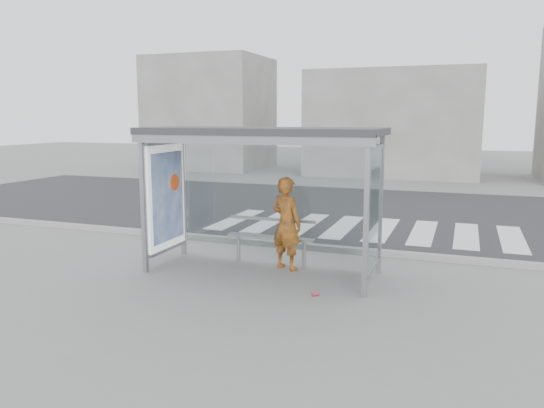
# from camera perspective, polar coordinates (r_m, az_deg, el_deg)

# --- Properties ---
(ground) EXTENTS (80.00, 80.00, 0.00)m
(ground) POSITION_cam_1_polar(r_m,az_deg,el_deg) (9.74, -1.12, -7.37)
(ground) COLOR slate
(ground) RESTS_ON ground
(road) EXTENTS (30.00, 10.00, 0.01)m
(road) POSITION_cam_1_polar(r_m,az_deg,el_deg) (16.30, 7.82, -0.63)
(road) COLOR #232325
(road) RESTS_ON ground
(curb) EXTENTS (30.00, 0.18, 0.12)m
(curb) POSITION_cam_1_polar(r_m,az_deg,el_deg) (11.50, 2.41, -4.46)
(curb) COLOR gray
(curb) RESTS_ON ground
(crosswalk) EXTENTS (7.55, 3.00, 0.00)m
(crosswalk) POSITION_cam_1_polar(r_m,az_deg,el_deg) (13.70, 9.67, -2.59)
(crosswalk) COLOR silver
(crosswalk) RESTS_ON ground
(bus_shelter) EXTENTS (4.25, 1.65, 2.62)m
(bus_shelter) POSITION_cam_1_polar(r_m,az_deg,el_deg) (9.56, -3.10, 4.42)
(bus_shelter) COLOR gray
(bus_shelter) RESTS_ON ground
(building_left) EXTENTS (6.00, 5.00, 6.00)m
(building_left) POSITION_cam_1_polar(r_m,az_deg,el_deg) (29.86, -6.61, 9.65)
(building_left) COLOR slate
(building_left) RESTS_ON ground
(building_center) EXTENTS (8.00, 5.00, 5.00)m
(building_center) POSITION_cam_1_polar(r_m,az_deg,el_deg) (26.91, 13.03, 8.46)
(building_center) COLOR slate
(building_center) RESTS_ON ground
(person) EXTENTS (0.74, 0.61, 1.73)m
(person) POSITION_cam_1_polar(r_m,az_deg,el_deg) (9.76, 1.57, -2.11)
(person) COLOR red
(person) RESTS_ON ground
(bench) EXTENTS (1.73, 0.22, 0.89)m
(bench) POSITION_cam_1_polar(r_m,az_deg,el_deg) (10.15, -0.13, -3.59)
(bench) COLOR slate
(bench) RESTS_ON ground
(soda_can) EXTENTS (0.12, 0.12, 0.06)m
(soda_can) POSITION_cam_1_polar(r_m,az_deg,el_deg) (8.53, 4.68, -9.64)
(soda_can) COLOR #E5435E
(soda_can) RESTS_ON ground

